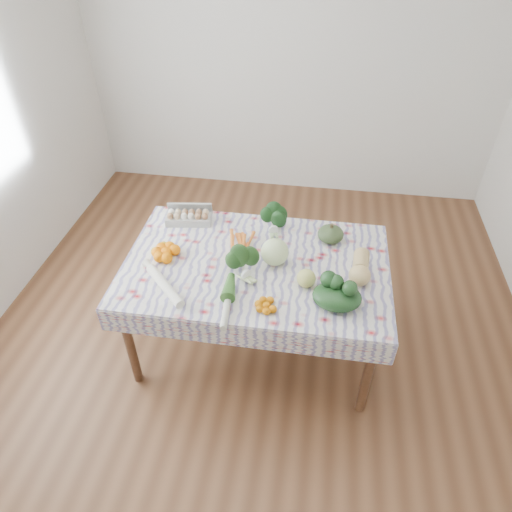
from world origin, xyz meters
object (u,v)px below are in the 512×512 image
dining_table (256,273)px  egg_carton (188,218)px  kabocha_squash (331,234)px  grapefruit (306,278)px  butternut_squash (361,266)px  cabbage (275,252)px

dining_table → egg_carton: egg_carton is taller
kabocha_squash → grapefruit: same height
egg_carton → butternut_squash: bearing=-25.3°
kabocha_squash → cabbage: (-0.34, -0.28, 0.03)m
kabocha_squash → egg_carton: bearing=176.7°
dining_table → cabbage: bearing=10.8°
kabocha_squash → cabbage: cabbage is taller
kabocha_squash → butternut_squash: (0.19, -0.31, 0.01)m
kabocha_squash → grapefruit: (-0.13, -0.46, -0.00)m
grapefruit → dining_table: bearing=154.3°
dining_table → grapefruit: grapefruit is taller
egg_carton → cabbage: (0.65, -0.34, 0.04)m
dining_table → kabocha_squash: bearing=33.6°
egg_carton → cabbage: 0.73m
egg_carton → butternut_squash: (1.17, -0.37, 0.02)m
egg_carton → kabocha_squash: bearing=-11.2°
egg_carton → butternut_squash: size_ratio=1.11×
dining_table → grapefruit: bearing=-25.7°
grapefruit → kabocha_squash: bearing=74.0°
egg_carton → butternut_squash: butternut_squash is taller
cabbage → grapefruit: (0.21, -0.18, -0.03)m
cabbage → grapefruit: bearing=-40.3°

